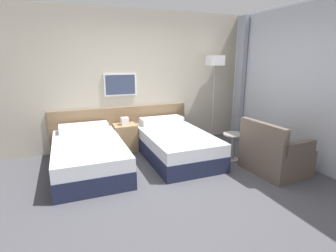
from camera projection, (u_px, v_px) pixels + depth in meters
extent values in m
plane|color=#47474C|center=(173.00, 185.00, 3.79)|extent=(16.00, 16.00, 0.00)
cube|color=#B7AD99|center=(134.00, 80.00, 5.29)|extent=(10.00, 0.06, 2.70)
cube|color=#846647|center=(122.00, 127.00, 5.38)|extent=(2.78, 0.04, 0.82)
cube|color=white|center=(120.00, 85.00, 5.16)|extent=(0.64, 0.03, 0.44)
cube|color=#333D56|center=(121.00, 85.00, 5.15)|extent=(0.58, 0.01, 0.38)
cube|color=white|center=(322.00, 87.00, 4.10)|extent=(0.06, 4.52, 2.70)
cube|color=#B2B7C1|center=(320.00, 89.00, 4.09)|extent=(0.03, 4.15, 2.64)
cube|color=#8E939E|center=(240.00, 80.00, 5.77)|extent=(0.10, 0.24, 2.64)
cube|color=#1E233D|center=(89.00, 162.00, 4.28)|extent=(1.09, 1.92, 0.27)
cube|color=silver|center=(88.00, 148.00, 4.22)|extent=(1.07, 1.90, 0.20)
cube|color=silver|center=(84.00, 127.00, 4.84)|extent=(0.87, 0.34, 0.13)
cube|color=#1E233D|center=(175.00, 150.00, 4.83)|extent=(1.09, 1.92, 0.27)
cube|color=silver|center=(176.00, 138.00, 4.77)|extent=(1.07, 1.90, 0.20)
cube|color=silver|center=(162.00, 120.00, 5.38)|extent=(0.87, 0.34, 0.13)
cube|color=#9E7A51|center=(125.00, 137.00, 5.18)|extent=(0.43, 0.40, 0.52)
cube|color=white|center=(125.00, 121.00, 5.10)|extent=(0.14, 0.14, 0.14)
cylinder|color=#9E9993|center=(212.00, 140.00, 5.87)|extent=(0.24, 0.24, 0.02)
cylinder|color=#9E9993|center=(213.00, 104.00, 5.67)|extent=(0.02, 0.02, 1.62)
cube|color=white|center=(215.00, 60.00, 5.44)|extent=(0.29, 0.29, 0.20)
cylinder|color=gray|center=(232.00, 159.00, 4.73)|extent=(0.24, 0.24, 0.01)
cylinder|color=gray|center=(233.00, 147.00, 4.67)|extent=(0.05, 0.05, 0.46)
cylinder|color=gray|center=(234.00, 134.00, 4.61)|extent=(0.37, 0.37, 0.02)
cube|color=brown|center=(275.00, 159.00, 4.21)|extent=(0.79, 0.94, 0.43)
cube|color=brown|center=(262.00, 136.00, 3.97)|extent=(0.15, 0.90, 0.41)
cube|color=brown|center=(299.00, 148.00, 3.78)|extent=(0.63, 0.13, 0.18)
cube|color=brown|center=(258.00, 134.00, 4.48)|extent=(0.63, 0.13, 0.18)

